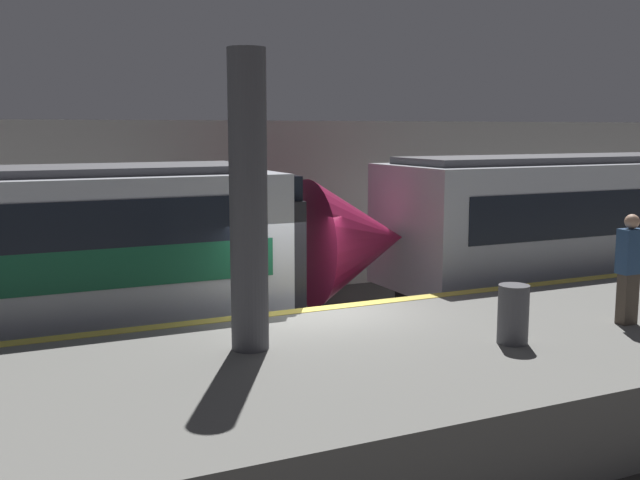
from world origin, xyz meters
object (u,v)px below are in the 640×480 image
object	(u,v)px
support_pillar_near	(248,202)
person_waiting	(629,266)
train_modern	(631,222)
trash_bin	(513,314)

from	to	relation	value
support_pillar_near	person_waiting	size ratio (longest dim) A/B	2.36
train_modern	person_waiting	distance (m)	7.86
support_pillar_near	trash_bin	size ratio (longest dim) A/B	4.83
person_waiting	trash_bin	xyz separation A→B (m)	(-2.33, -0.09, -0.50)
person_waiting	trash_bin	bearing A→B (deg)	-177.78
support_pillar_near	person_waiting	bearing A→B (deg)	-12.20
train_modern	trash_bin	distance (m)	9.76
person_waiting	trash_bin	size ratio (longest dim) A/B	2.05
train_modern	trash_bin	bearing A→B (deg)	-146.67
train_modern	person_waiting	size ratio (longest dim) A/B	9.89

